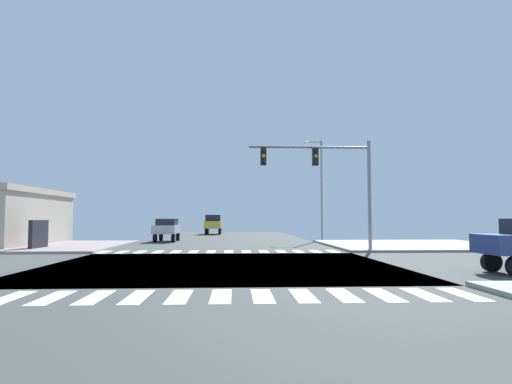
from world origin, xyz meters
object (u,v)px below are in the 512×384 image
Objects in this scene: traffic_signal_mast at (322,169)px; sedan_middle_3 at (167,228)px; street_lamp at (319,181)px; pickup_farside_1 at (213,224)px.

traffic_signal_mast is 16.38m from sedan_middle_3.
traffic_signal_mast is 14.37m from street_lamp.
street_lamp is at bearing 123.82° from pickup_farside_1.
traffic_signal_mast reaches higher than sedan_middle_3.
traffic_signal_mast is 1.64× the size of sedan_middle_3.
pickup_farside_1 is 1.19× the size of sedan_middle_3.
street_lamp is (2.55, 14.13, 0.52)m from traffic_signal_mast.
sedan_middle_3 is at bearing 131.50° from traffic_signal_mast.
street_lamp is at bearing -170.63° from sedan_middle_3.
street_lamp reaches higher than pickup_farside_1.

